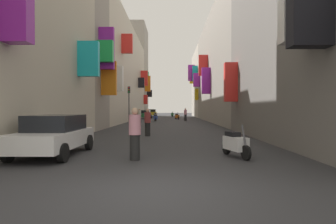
{
  "coord_description": "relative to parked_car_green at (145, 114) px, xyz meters",
  "views": [
    {
      "loc": [
        0.41,
        -5.9,
        1.66
      ],
      "look_at": [
        0.01,
        24.09,
        1.28
      ],
      "focal_mm": 30.75,
      "sensor_mm": 36.0,
      "label": 1
    }
  ],
  "objects": [
    {
      "name": "scooter_silver",
      "position": [
        1.26,
        6.84,
        -0.26
      ],
      "size": [
        0.61,
        1.9,
        1.13
      ],
      "color": "#ADADB2",
      "rests_on": "ground"
    },
    {
      "name": "pedestrian_near_left",
      "position": [
        2.85,
        -28.81,
        0.09
      ],
      "size": [
        0.54,
        0.54,
        1.65
      ],
      "color": "black",
      "rests_on": "ground"
    },
    {
      "name": "scooter_green",
      "position": [
        4.43,
        10.21,
        -0.26
      ],
      "size": [
        0.57,
        1.94,
        1.13
      ],
      "color": "#287F3D",
      "rests_on": "ground"
    },
    {
      "name": "building_left_mid_c",
      "position": [
        -4.1,
        14.93,
        8.73
      ],
      "size": [
        7.11,
        9.94,
        18.93
      ],
      "color": "gray",
      "rests_on": "ground"
    },
    {
      "name": "parked_car_white",
      "position": [
        0.13,
        -35.86,
        0.02
      ],
      "size": [
        1.89,
        4.13,
        1.42
      ],
      "color": "white",
      "rests_on": "ground"
    },
    {
      "name": "scooter_blue",
      "position": [
        2.15,
        -8.46,
        -0.26
      ],
      "size": [
        0.6,
        1.75,
        1.13
      ],
      "color": "#2D4CAD",
      "rests_on": "ground"
    },
    {
      "name": "pedestrian_near_right",
      "position": [
        3.12,
        -36.82,
        0.11
      ],
      "size": [
        0.54,
        0.54,
        1.68
      ],
      "color": "black",
      "rests_on": "ground"
    },
    {
      "name": "building_right_near",
      "position": [
        11.88,
        -31.92,
        5.33
      ],
      "size": [
        7.17,
        16.36,
        12.13
      ],
      "color": "slate",
      "rests_on": "ground"
    },
    {
      "name": "ground_plane",
      "position": [
        3.89,
        -10.1,
        -0.73
      ],
      "size": [
        140.0,
        140.0,
        0.0
      ],
      "primitive_type": "plane",
      "color": "#2D2D30"
    },
    {
      "name": "building_right_mid_b",
      "position": [
        11.87,
        12.11,
        5.82
      ],
      "size": [
        7.36,
        15.54,
        13.07
      ],
      "color": "#B2A899",
      "rests_on": "ground"
    },
    {
      "name": "building_right_mid_a",
      "position": [
        11.88,
        -9.68,
        5.9
      ],
      "size": [
        7.16,
        28.09,
        13.26
      ],
      "color": "gray",
      "rests_on": "ground"
    },
    {
      "name": "pedestrian_mid_street",
      "position": [
        0.2,
        -9.33,
        0.08
      ],
      "size": [
        0.39,
        0.39,
        1.62
      ],
      "color": "black",
      "rests_on": "ground"
    },
    {
      "name": "parked_car_yellow",
      "position": [
        0.18,
        13.66,
        0.05
      ],
      "size": [
        1.95,
        4.39,
        1.47
      ],
      "color": "gold",
      "rests_on": "ground"
    },
    {
      "name": "scooter_orange",
      "position": [
        5.09,
        -2.74,
        -0.26
      ],
      "size": [
        0.7,
        1.72,
        1.13
      ],
      "color": "orange",
      "rests_on": "ground"
    },
    {
      "name": "parked_car_green",
      "position": [
        0.0,
        0.0,
        0.0
      ],
      "size": [
        1.94,
        3.92,
        1.36
      ],
      "color": "#236638",
      "rests_on": "ground"
    },
    {
      "name": "scooter_white",
      "position": [
        6.47,
        -36.19,
        -0.26
      ],
      "size": [
        0.73,
        1.72,
        1.13
      ],
      "color": "silver",
      "rests_on": "ground"
    },
    {
      "name": "pedestrian_crossing",
      "position": [
        6.11,
        -7.92,
        0.11
      ],
      "size": [
        0.45,
        0.45,
        1.69
      ],
      "color": "#252525",
      "rests_on": "ground"
    },
    {
      "name": "building_left_mid_b",
      "position": [
        -4.1,
        -5.58,
        5.77
      ],
      "size": [
        7.2,
        31.08,
        13.0
      ],
      "color": "#BCB29E",
      "rests_on": "ground"
    },
    {
      "name": "building_left_mid_a",
      "position": [
        -4.07,
        -23.49,
        5.37
      ],
      "size": [
        7.15,
        4.73,
        12.21
      ],
      "color": "gray",
      "rests_on": "ground"
    },
    {
      "name": "traffic_light_near_corner",
      "position": [
        -0.68,
        -12.71,
        2.13
      ],
      "size": [
        0.26,
        0.34,
        4.19
      ],
      "color": "#2D2D2D",
      "rests_on": "ground"
    }
  ]
}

